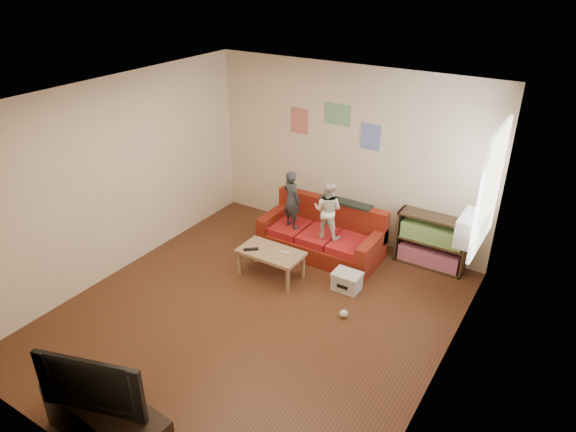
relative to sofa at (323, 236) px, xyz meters
The scene contains 17 objects.
room_shell 2.12m from the sofa, 89.38° to the right, with size 4.52×5.02×2.72m.
sofa is the anchor object (origin of this frame).
child_a 0.74m from the sofa, 160.31° to the right, with size 0.33×0.21×0.89m, color #282D32.
child_b 0.59m from the sofa, 47.51° to the right, with size 0.42×0.33×0.86m, color silver.
coffee_table 1.02m from the sofa, 106.58° to the right, with size 0.90×0.49×0.40m.
remote 1.23m from the sofa, 116.28° to the right, with size 0.21×0.05×0.02m, color black.
game_controller 0.94m from the sofa, 95.54° to the right, with size 0.13×0.04×0.03m, color silver.
bookshelf 1.58m from the sofa, 17.83° to the left, with size 0.99×0.30×0.79m.
window 2.63m from the sofa, ahead, with size 0.04×1.08×1.48m, color white.
ac_unit 2.28m from the sofa, ahead, with size 0.28×0.55×0.35m, color #B7B2A3.
artwork_left 1.83m from the sofa, 141.23° to the left, with size 0.30×0.01×0.40m, color #D87266.
artwork_center 1.82m from the sofa, 105.12° to the left, with size 0.42×0.01×0.32m, color #72B27F.
artwork_right 1.62m from the sofa, 60.99° to the left, with size 0.30×0.01×0.38m, color #727FCC.
file_box 1.04m from the sofa, 42.87° to the right, with size 0.37×0.28×0.26m.
tv_stand 4.07m from the sofa, 90.18° to the right, with size 1.33×0.44×0.50m, color black.
television 4.10m from the sofa, 90.18° to the right, with size 1.00×0.13×0.58m, color black.
tissue 1.62m from the sofa, 51.74° to the right, with size 0.10×0.10×0.10m, color silver.
Camera 1 is at (3.12, -4.17, 4.04)m, focal length 32.00 mm.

